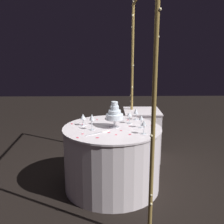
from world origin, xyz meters
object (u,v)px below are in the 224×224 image
side_table (141,135)px  cake_knife (99,133)px  main_table (112,158)px  wine_glass_0 (83,117)px  wine_glass_4 (144,124)px  decorative_arch (140,67)px  wine_glass_1 (141,118)px  tiered_cake (115,114)px  wine_glass_5 (130,115)px  wine_glass_2 (136,112)px  wine_glass_3 (92,118)px

side_table → cake_knife: size_ratio=2.90×
main_table → cake_knife: size_ratio=4.48×
wine_glass_0 → wine_glass_4: wine_glass_4 is taller
side_table → decorative_arch: bearing=-9.3°
decorative_arch → wine_glass_1: (0.01, 0.02, -0.58)m
side_table → tiered_cake: bearing=-25.8°
wine_glass_0 → wine_glass_5: (-0.08, 0.55, 0.00)m
side_table → wine_glass_2: 0.76m
wine_glass_1 → wine_glass_5: 0.22m
side_table → wine_glass_5: 0.91m
side_table → wine_glass_5: bearing=-18.5°
wine_glass_1 → cake_knife: (0.20, -0.48, -0.11)m
decorative_arch → side_table: (-0.90, 0.15, -1.08)m
wine_glass_4 → cake_knife: wine_glass_4 is taller
side_table → tiered_cake: tiered_cake is taller
cake_knife → wine_glass_3: bearing=-148.4°
decorative_arch → wine_glass_2: decorative_arch is taller
side_table → wine_glass_5: size_ratio=5.16×
wine_glass_1 → wine_glass_4: wine_glass_4 is taller
wine_glass_5 → wine_glass_0: bearing=-82.2°
main_table → wine_glass_3: wine_glass_3 is taller
wine_glass_0 → wine_glass_2: 0.69m
main_table → wine_glass_5: size_ratio=7.96×
wine_glass_3 → wine_glass_1: bearing=97.4°
wine_glass_2 → wine_glass_1: bearing=3.9°
wine_glass_1 → wine_glass_3: size_ratio=0.80×
side_table → wine_glass_3: (0.98, -0.68, 0.52)m
tiered_cake → cake_knife: 0.32m
tiered_cake → wine_glass_0: (-0.08, -0.37, -0.05)m
wine_glass_0 → cake_knife: bearing=32.2°
decorative_arch → wine_glass_0: bearing=-98.2°
wine_glass_5 → tiered_cake: bearing=-49.2°
main_table → side_table: size_ratio=1.54×
wine_glass_1 → tiered_cake: bearing=-94.0°
cake_knife → wine_glass_2: bearing=139.8°
decorative_arch → wine_glass_1: bearing=64.7°
decorative_arch → wine_glass_2: (-0.34, -0.00, -0.59)m
wine_glass_5 → wine_glass_3: bearing=-60.0°
decorative_arch → wine_glass_3: bearing=-81.1°
wine_glass_0 → wine_glass_1: bearing=81.1°
tiered_cake → wine_glass_0: 0.38m
decorative_arch → wine_glass_3: decorative_arch is taller
wine_glass_0 → wine_glass_5: 0.56m
side_table → wine_glass_3: size_ratio=3.99×
main_table → side_table: main_table is taller
wine_glass_0 → wine_glass_1: wine_glass_1 is taller
decorative_arch → main_table: (0.00, -0.31, -1.07)m
main_table → wine_glass_4: bearing=54.3°
wine_glass_2 → wine_glass_3: size_ratio=0.80×
decorative_arch → wine_glass_2: 0.68m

